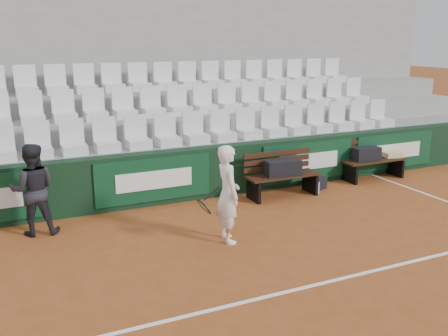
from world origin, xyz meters
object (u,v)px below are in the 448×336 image
tennis_player (228,194)px  ball_kid (33,190)px  bench_left (283,186)px  sports_bag_ground (316,183)px  sports_bag_left (283,168)px  water_bottle_far (318,188)px  bench_right (373,169)px  sports_bag_right (366,154)px  water_bottle_near (258,190)px

tennis_player → ball_kid: bearing=149.9°
bench_left → sports_bag_ground: 0.91m
sports_bag_left → water_bottle_far: size_ratio=2.98×
sports_bag_left → sports_bag_ground: size_ratio=1.70×
bench_right → sports_bag_right: 0.42m
bench_right → tennis_player: (-4.44, -1.81, 0.54)m
sports_bag_ground → water_bottle_far: sports_bag_ground is taller
sports_bag_left → sports_bag_right: 2.34m
sports_bag_ground → ball_kid: 5.55m
sports_bag_ground → bench_right: bearing=4.7°
bench_right → sports_bag_ground: bench_right is taller
bench_left → tennis_player: size_ratio=0.99×
bench_right → sports_bag_right: (-0.21, 0.02, 0.37)m
ball_kid → bench_left: bearing=-171.1°
tennis_player → sports_bag_ground: bearing=30.6°
bench_right → sports_bag_left: bearing=-173.6°
ball_kid → sports_bag_left: bearing=-171.5°
bench_right → ball_kid: ball_kid is taller
bench_left → sports_bag_ground: bearing=7.7°
water_bottle_near → tennis_player: tennis_player is taller
sports_bag_right → sports_bag_ground: 1.48m
sports_bag_ground → ball_kid: (-5.51, -0.14, 0.62)m
sports_bag_left → tennis_player: bearing=-141.4°
water_bottle_near → water_bottle_far: (1.16, -0.39, 0.00)m
bench_left → sports_bag_left: bearing=-129.9°
sports_bag_right → ball_kid: bearing=-177.6°
tennis_player → bench_right: bearing=22.2°
sports_bag_right → tennis_player: 4.61m
bench_right → ball_kid: bearing=-177.9°
ball_kid → water_bottle_far: bearing=-172.5°
water_bottle_near → ball_kid: bearing=-176.4°
sports_bag_left → ball_kid: size_ratio=0.47×
water_bottle_near → tennis_player: 2.46m
water_bottle_far → water_bottle_near: bearing=161.5°
sports_bag_right → ball_kid: (-6.90, -0.28, 0.15)m
sports_bag_ground → water_bottle_near: (-1.30, 0.13, -0.01)m
bench_right → tennis_player: 4.83m
water_bottle_far → tennis_player: bearing=-152.1°
bench_right → sports_bag_right: size_ratio=2.46×
sports_bag_right → water_bottle_far: bearing=-165.3°
water_bottle_far → ball_kid: size_ratio=0.16×
bench_left → bench_right: bearing=5.8°
sports_bag_left → water_bottle_far: bearing=-7.5°
water_bottle_near → sports_bag_right: bearing=0.4°
sports_bag_ground → water_bottle_near: bearing=174.2°
sports_bag_ground → water_bottle_near: 1.31m
water_bottle_far → tennis_player: tennis_player is taller
bench_right → sports_bag_right: sports_bag_right is taller
sports_bag_ground → ball_kid: size_ratio=0.28×
bench_left → water_bottle_near: bearing=147.9°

